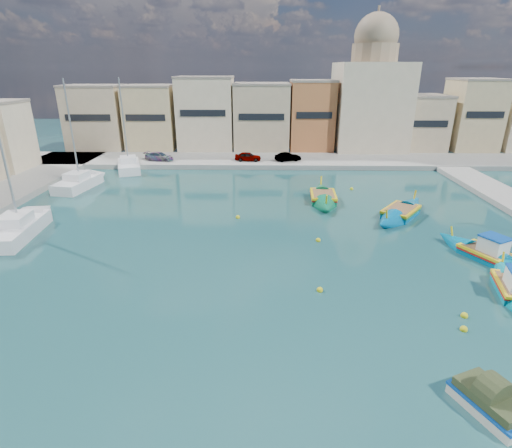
% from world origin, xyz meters
% --- Properties ---
extents(ground, '(160.00, 160.00, 0.00)m').
position_xyz_m(ground, '(0.00, 0.00, 0.00)').
color(ground, '#174345').
rests_on(ground, ground).
extents(north_quay, '(80.00, 8.00, 0.60)m').
position_xyz_m(north_quay, '(0.00, 32.00, 0.30)').
color(north_quay, gray).
rests_on(north_quay, ground).
extents(north_townhouses, '(83.20, 7.87, 10.19)m').
position_xyz_m(north_townhouses, '(6.68, 39.36, 5.00)').
color(north_townhouses, tan).
rests_on(north_townhouses, ground).
extents(church_block, '(10.00, 10.00, 19.10)m').
position_xyz_m(church_block, '(10.00, 40.00, 8.41)').
color(church_block, beige).
rests_on(church_block, ground).
extents(parked_cars, '(20.50, 2.25, 1.15)m').
position_xyz_m(parked_cars, '(-10.68, 30.50, 1.15)').
color(parked_cars, '#4C1919').
rests_on(parked_cars, north_quay).
extents(luzzu_blue_cabin, '(5.16, 7.55, 2.68)m').
position_xyz_m(luzzu_blue_cabin, '(9.46, 3.51, 0.33)').
color(luzzu_blue_cabin, '#007099').
rests_on(luzzu_blue_cabin, ground).
extents(luzzu_cyan_mid, '(7.38, 8.63, 2.73)m').
position_xyz_m(luzzu_cyan_mid, '(6.38, 11.58, 0.29)').
color(luzzu_cyan_mid, '#00649D').
rests_on(luzzu_cyan_mid, ground).
extents(luzzu_green, '(2.77, 8.93, 2.78)m').
position_xyz_m(luzzu_green, '(0.30, 15.67, 0.30)').
color(luzzu_green, '#0B734B').
rests_on(luzzu_green, ground).
extents(tender_near, '(2.47, 3.14, 1.37)m').
position_xyz_m(tender_near, '(3.02, -9.38, 0.42)').
color(tender_near, beige).
rests_on(tender_near, ground).
extents(yacht_north, '(5.23, 9.13, 11.75)m').
position_xyz_m(yacht_north, '(-22.71, 29.19, 0.46)').
color(yacht_north, white).
rests_on(yacht_north, ground).
extents(yacht_midnorth, '(3.80, 8.66, 11.87)m').
position_xyz_m(yacht_midnorth, '(-24.68, 21.19, 0.47)').
color(yacht_midnorth, white).
rests_on(yacht_midnorth, ground).
extents(yacht_mid, '(3.42, 9.66, 11.93)m').
position_xyz_m(yacht_mid, '(-24.16, 8.61, 0.47)').
color(yacht_mid, white).
rests_on(yacht_mid, ground).
extents(mooring_buoys, '(22.27, 24.40, 0.36)m').
position_xyz_m(mooring_buoys, '(2.35, 4.32, 0.08)').
color(mooring_buoys, yellow).
rests_on(mooring_buoys, ground).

